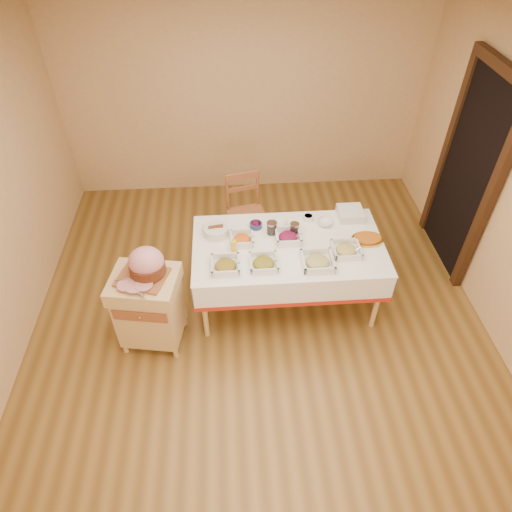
{
  "coord_description": "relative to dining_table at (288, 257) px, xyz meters",
  "views": [
    {
      "loc": [
        -0.24,
        -2.94,
        3.6
      ],
      "look_at": [
        -0.02,
        0.2,
        0.72
      ],
      "focal_mm": 32.0,
      "sensor_mm": 36.0,
      "label": 1
    }
  ],
  "objects": [
    {
      "name": "serving_dish_e",
      "position": [
        -0.44,
        0.08,
        0.19
      ],
      "size": [
        0.23,
        0.22,
        0.1
      ],
      "color": "silver",
      "rests_on": "dining_table"
    },
    {
      "name": "small_bowl_right",
      "position": [
        0.25,
        0.37,
        0.19
      ],
      "size": [
        0.1,
        0.1,
        0.05
      ],
      "color": "silver",
      "rests_on": "dining_table"
    },
    {
      "name": "mustard_bottle",
      "position": [
        -0.52,
        -0.06,
        0.23
      ],
      "size": [
        0.05,
        0.05,
        0.16
      ],
      "color": "yellow",
      "rests_on": "dining_table"
    },
    {
      "name": "serving_dish_c",
      "position": [
        0.23,
        -0.29,
        0.2
      ],
      "size": [
        0.28,
        0.28,
        0.12
      ],
      "color": "silver",
      "rests_on": "dining_table"
    },
    {
      "name": "plate_stack",
      "position": [
        0.68,
        0.38,
        0.21
      ],
      "size": [
        0.25,
        0.25,
        0.09
      ],
      "color": "silver",
      "rests_on": "dining_table"
    },
    {
      "name": "serving_dish_f",
      "position": [
        0.0,
        0.07,
        0.2
      ],
      "size": [
        0.25,
        0.24,
        0.12
      ],
      "color": "silver",
      "rests_on": "dining_table"
    },
    {
      "name": "small_bowl_mid",
      "position": [
        -0.29,
        0.29,
        0.19
      ],
      "size": [
        0.12,
        0.12,
        0.05
      ],
      "color": "navy",
      "rests_on": "dining_table"
    },
    {
      "name": "serving_dish_a",
      "position": [
        -0.6,
        -0.28,
        0.2
      ],
      "size": [
        0.26,
        0.25,
        0.11
      ],
      "color": "silver",
      "rests_on": "dining_table"
    },
    {
      "name": "room_shell",
      "position": [
        -0.3,
        -0.3,
        0.7
      ],
      "size": [
        5.0,
        5.0,
        5.0
      ],
      "color": "brown",
      "rests_on": "ground"
    },
    {
      "name": "preserve_jar_right",
      "position": [
        0.08,
        0.17,
        0.21
      ],
      "size": [
        0.09,
        0.09,
        0.12
      ],
      "color": "silver",
      "rests_on": "dining_table"
    },
    {
      "name": "small_bowl_left",
      "position": [
        -0.75,
        0.26,
        0.19
      ],
      "size": [
        0.12,
        0.12,
        0.06
      ],
      "color": "silver",
      "rests_on": "dining_table"
    },
    {
      "name": "bowl_white_imported",
      "position": [
        -0.05,
        0.31,
        0.18
      ],
      "size": [
        0.18,
        0.18,
        0.03
      ],
      "primitive_type": "imported",
      "rotation": [
        0.0,
        0.0,
        -0.35
      ],
      "color": "silver",
      "rests_on": "dining_table"
    },
    {
      "name": "butcher_cart",
      "position": [
        -1.32,
        -0.42,
        -0.13
      ],
      "size": [
        0.65,
        0.58,
        0.82
      ],
      "color": "#DBB778",
      "rests_on": "ground"
    },
    {
      "name": "ham_on_board",
      "position": [
        -1.27,
        -0.38,
        0.34
      ],
      "size": [
        0.43,
        0.41,
        0.29
      ],
      "color": "#995632",
      "rests_on": "butcher_cart"
    },
    {
      "name": "dining_chair",
      "position": [
        -0.36,
        0.91,
        -0.12
      ],
      "size": [
        0.49,
        0.48,
        0.92
      ],
      "color": "#995632",
      "rests_on": "ground"
    },
    {
      "name": "preserve_jar_left",
      "position": [
        -0.14,
        0.18,
        0.22
      ],
      "size": [
        0.1,
        0.1,
        0.13
      ],
      "color": "silver",
      "rests_on": "dining_table"
    },
    {
      "name": "dining_table",
      "position": [
        0.0,
        0.0,
        0.0
      ],
      "size": [
        1.82,
        1.02,
        0.76
      ],
      "color": "#DBB778",
      "rests_on": "ground"
    },
    {
      "name": "doorway",
      "position": [
        1.9,
        0.6,
        0.51
      ],
      "size": [
        0.09,
        1.1,
        2.2
      ],
      "color": "black",
      "rests_on": "ground"
    },
    {
      "name": "bread_basket",
      "position": [
        -0.68,
        0.2,
        0.21
      ],
      "size": [
        0.24,
        0.24,
        0.11
      ],
      "color": "silver",
      "rests_on": "dining_table"
    },
    {
      "name": "bowl_small_imported",
      "position": [
        0.4,
        0.28,
        0.19
      ],
      "size": [
        0.2,
        0.2,
        0.05
      ],
      "primitive_type": "imported",
      "rotation": [
        0.0,
        0.0,
        0.4
      ],
      "color": "silver",
      "rests_on": "dining_table"
    },
    {
      "name": "brass_platter",
      "position": [
        0.76,
        0.01,
        0.18
      ],
      "size": [
        0.31,
        0.22,
        0.04
      ],
      "color": "gold",
      "rests_on": "dining_table"
    },
    {
      "name": "serving_dish_d",
      "position": [
        0.52,
        -0.15,
        0.19
      ],
      "size": [
        0.26,
        0.26,
        0.1
      ],
      "color": "silver",
      "rests_on": "dining_table"
    },
    {
      "name": "serving_dish_b",
      "position": [
        -0.26,
        -0.27,
        0.19
      ],
      "size": [
        0.25,
        0.25,
        0.1
      ],
      "color": "silver",
      "rests_on": "dining_table"
    }
  ]
}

